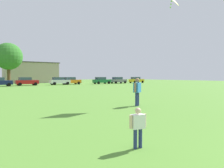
% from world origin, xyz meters
% --- Properties ---
extents(ground_plane, '(160.00, 160.00, 0.00)m').
position_xyz_m(ground_plane, '(0.00, 30.00, 0.00)').
color(ground_plane, '#568C33').
extents(child_kite_flyer, '(0.50, 0.24, 1.05)m').
position_xyz_m(child_kite_flyer, '(-2.17, 4.93, 0.63)').
color(child_kite_flyer, navy).
rests_on(child_kite_flyer, ground).
extents(adult_bystander, '(0.75, 0.55, 1.75)m').
position_xyz_m(adult_bystander, '(2.84, 10.68, 1.04)').
color(adult_bystander, navy).
rests_on(adult_bystander, ground).
extents(parked_car_red_3, '(4.30, 2.02, 1.68)m').
position_xyz_m(parked_car_red_3, '(3.25, 44.76, 0.86)').
color(parked_car_red_3, red).
rests_on(parked_car_red_3, ground).
extents(parked_car_white_4, '(4.30, 2.02, 1.68)m').
position_xyz_m(parked_car_white_4, '(10.02, 44.60, 0.86)').
color(parked_car_white_4, white).
rests_on(parked_car_white_4, ground).
extents(parked_car_orange_5, '(4.30, 2.02, 1.68)m').
position_xyz_m(parked_car_orange_5, '(12.84, 44.90, 0.86)').
color(parked_car_orange_5, orange).
rests_on(parked_car_orange_5, ground).
extents(parked_car_green_6, '(4.30, 2.02, 1.68)m').
position_xyz_m(parked_car_green_6, '(20.43, 43.91, 0.86)').
color(parked_car_green_6, '#196B38').
rests_on(parked_car_green_6, ground).
extents(parked_car_gray_7, '(4.30, 2.02, 1.68)m').
position_xyz_m(parked_car_gray_7, '(25.58, 44.04, 0.86)').
color(parked_car_gray_7, slate).
rests_on(parked_car_gray_7, ground).
extents(parked_car_yellow_8, '(4.30, 2.02, 1.68)m').
position_xyz_m(parked_car_yellow_8, '(32.51, 44.89, 0.86)').
color(parked_car_yellow_8, yellow).
rests_on(parked_car_yellow_8, ground).
extents(tree_far_right, '(5.90, 5.90, 9.19)m').
position_xyz_m(tree_far_right, '(0.87, 50.99, 6.20)').
color(tree_far_right, brown).
rests_on(tree_far_right, ground).
extents(house_left, '(14.53, 8.23, 5.88)m').
position_xyz_m(house_left, '(8.19, 63.07, 2.95)').
color(house_left, tan).
rests_on(house_left, ground).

